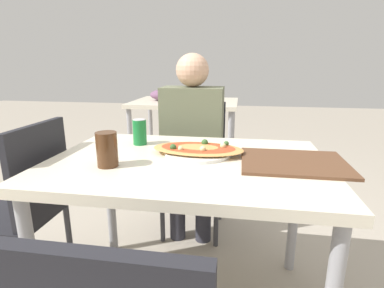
{
  "coord_description": "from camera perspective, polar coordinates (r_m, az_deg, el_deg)",
  "views": [
    {
      "loc": [
        0.21,
        -1.17,
        1.11
      ],
      "look_at": [
        0.02,
        0.02,
        0.78
      ],
      "focal_mm": 28.0,
      "sensor_mm": 36.0,
      "label": 1
    }
  ],
  "objects": [
    {
      "name": "dining_table",
      "position": [
        1.28,
        -0.96,
        -6.21
      ],
      "size": [
        1.15,
        0.79,
        0.72
      ],
      "color": "beige",
      "rests_on": "ground_plane"
    },
    {
      "name": "chair_far_seated",
      "position": [
        2.01,
        0.53,
        -2.88
      ],
      "size": [
        0.4,
        0.4,
        0.86
      ],
      "rotation": [
        0.0,
        0.0,
        3.14
      ],
      "color": "black",
      "rests_on": "ground_plane"
    },
    {
      "name": "chair_side_left",
      "position": [
        1.61,
        -29.62,
        -9.73
      ],
      "size": [
        0.4,
        0.4,
        0.86
      ],
      "rotation": [
        0.0,
        0.0,
        1.57
      ],
      "color": "black",
      "rests_on": "ground_plane"
    },
    {
      "name": "person_seated",
      "position": [
        1.85,
        0.02,
        1.81
      ],
      "size": [
        0.37,
        0.24,
        1.17
      ],
      "rotation": [
        0.0,
        0.0,
        3.14
      ],
      "color": "#2D2D38",
      "rests_on": "ground_plane"
    },
    {
      "name": "pizza_main",
      "position": [
        1.32,
        1.17,
        -1.11
      ],
      "size": [
        0.41,
        0.29,
        0.05
      ],
      "color": "white",
      "rests_on": "dining_table"
    },
    {
      "name": "soda_can",
      "position": [
        1.49,
        -9.94,
        2.27
      ],
      "size": [
        0.07,
        0.07,
        0.12
      ],
      "color": "#197233",
      "rests_on": "dining_table"
    },
    {
      "name": "drink_glass",
      "position": [
        1.19,
        -15.88,
        -1.0
      ],
      "size": [
        0.08,
        0.08,
        0.14
      ],
      "color": "#4C2D19",
      "rests_on": "dining_table"
    },
    {
      "name": "serving_tray",
      "position": [
        1.26,
        18.78,
        -3.31
      ],
      "size": [
        0.41,
        0.33,
        0.01
      ],
      "color": "brown",
      "rests_on": "dining_table"
    },
    {
      "name": "background_table",
      "position": [
        3.22,
        -2.01,
        7.27
      ],
      "size": [
        1.1,
        0.8,
        0.84
      ],
      "color": "beige",
      "rests_on": "ground_plane"
    }
  ]
}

